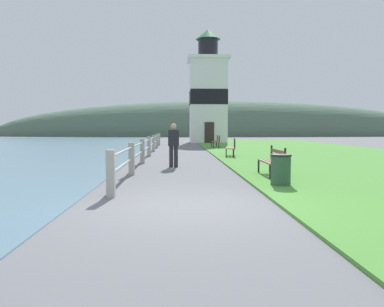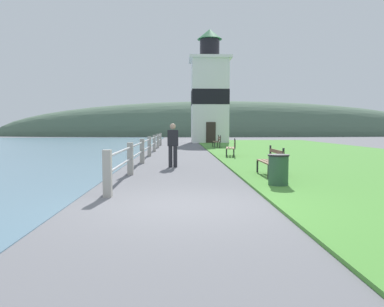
{
  "view_description": "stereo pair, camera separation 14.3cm",
  "coord_description": "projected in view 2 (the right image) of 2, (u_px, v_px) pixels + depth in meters",
  "views": [
    {
      "loc": [
        -0.22,
        -7.16,
        1.53
      ],
      "look_at": [
        0.51,
        10.22,
        0.3
      ],
      "focal_mm": 35.0,
      "sensor_mm": 36.0,
      "label": 1
    },
    {
      "loc": [
        -0.08,
        -7.17,
        1.53
      ],
      "look_at": [
        0.51,
        10.22,
        0.3
      ],
      "focal_mm": 35.0,
      "sensor_mm": 36.0,
      "label": 2
    }
  ],
  "objects": [
    {
      "name": "park_bench_midway",
      "position": [
        232.0,
        147.0,
        19.02
      ],
      "size": [
        0.7,
        1.74,
        0.94
      ],
      "rotation": [
        0.0,
        0.0,
        3.01
      ],
      "color": "brown",
      "rests_on": "ground_plane"
    },
    {
      "name": "park_bench_far",
      "position": [
        217.0,
        141.0,
        27.23
      ],
      "size": [
        0.5,
        1.73,
        0.94
      ],
      "rotation": [
        0.0,
        0.0,
        3.13
      ],
      "color": "brown",
      "rests_on": "ground_plane"
    },
    {
      "name": "grass_verge",
      "position": [
        315.0,
        153.0,
        21.52
      ],
      "size": [
        12.0,
        42.16,
        0.06
      ],
      "color": "#4C8E38",
      "rests_on": "ground_plane"
    },
    {
      "name": "park_bench_near",
      "position": [
        272.0,
        160.0,
        11.41
      ],
      "size": [
        0.48,
        1.6,
        0.94
      ],
      "rotation": [
        0.0,
        0.0,
        3.14
      ],
      "color": "brown",
      "rests_on": "ground_plane"
    },
    {
      "name": "lighthouse",
      "position": [
        209.0,
        95.0,
        36.38
      ],
      "size": [
        3.98,
        3.98,
        10.94
      ],
      "color": "white",
      "rests_on": "ground_plane"
    },
    {
      "name": "person_strolling",
      "position": [
        173.0,
        144.0,
        14.22
      ],
      "size": [
        0.42,
        0.24,
        1.67
      ],
      "rotation": [
        0.0,
        0.0,
        1.62
      ],
      "color": "#28282D",
      "rests_on": "ground_plane"
    },
    {
      "name": "seawall_railing",
      "position": [
        149.0,
        145.0,
        19.56
      ],
      "size": [
        0.18,
        23.07,
        1.04
      ],
      "color": "#A8A399",
      "rests_on": "ground_plane"
    },
    {
      "name": "ground_plane",
      "position": [
        183.0,
        206.0,
        7.26
      ],
      "size": [
        160.0,
        160.0,
        0.0
      ],
      "primitive_type": "plane",
      "color": "slate"
    },
    {
      "name": "trash_bin",
      "position": [
        278.0,
        171.0,
        9.5
      ],
      "size": [
        0.54,
        0.54,
        0.84
      ],
      "color": "#2D5138",
      "rests_on": "ground_plane"
    },
    {
      "name": "distant_hillside",
      "position": [
        226.0,
        136.0,
        65.45
      ],
      "size": [
        80.0,
        16.0,
        12.0
      ],
      "color": "#4C6651",
      "rests_on": "ground_plane"
    }
  ]
}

